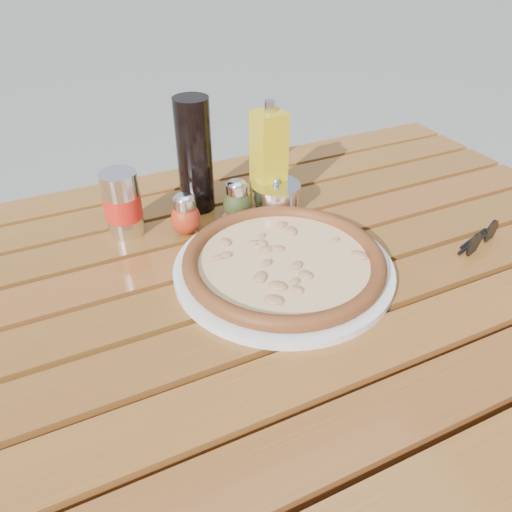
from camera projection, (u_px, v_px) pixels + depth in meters
name	position (u px, v px, depth m)	size (l,w,h in m)	color
table	(261.00, 313.00, 0.85)	(1.40, 0.90, 0.75)	#3D1E0D
plate	(284.00, 268.00, 0.82)	(0.36, 0.36, 0.01)	silver
pizza	(284.00, 261.00, 0.81)	(0.38, 0.38, 0.03)	#FFE9B6
pepper_shaker	(185.00, 215.00, 0.90)	(0.06, 0.06, 0.08)	red
oregano_shaker	(237.00, 200.00, 0.94)	(0.07, 0.07, 0.08)	#37411A
dark_bottle	(195.00, 156.00, 0.94)	(0.07, 0.07, 0.22)	black
soda_can	(122.00, 204.00, 0.89)	(0.08, 0.08, 0.12)	silver
olive_oil_cruet	(269.00, 160.00, 0.95)	(0.06, 0.06, 0.21)	gold
parmesan_tin	(275.00, 197.00, 0.97)	(0.12, 0.12, 0.07)	white
sunglasses	(481.00, 238.00, 0.88)	(0.11, 0.05, 0.04)	black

